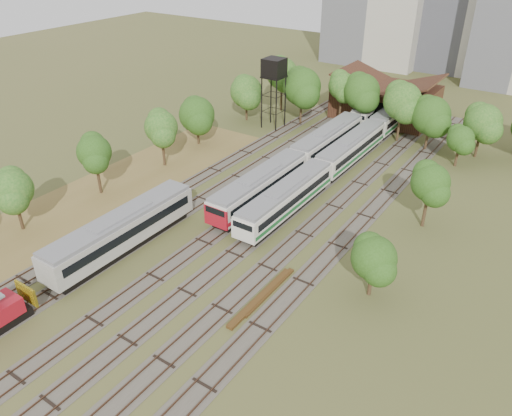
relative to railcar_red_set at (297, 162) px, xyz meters
The scene contains 14 objects.
ground 29.91m from the railcar_red_set, 86.16° to the right, with size 240.00×240.00×0.00m, color #475123.
dry_grass_patch 27.10m from the railcar_red_set, 126.30° to the right, with size 14.00×60.00×0.04m, color brown.
tracks 5.33m from the railcar_red_set, 74.41° to the right, with size 24.60×80.00×0.19m.
railcar_red_set is the anchor object (origin of this frame).
railcar_green_set 9.09m from the railcar_red_set, 63.88° to the left, with size 2.90×52.08×3.58m.
railcar_rear 27.25m from the railcar_red_set, 90.00° to the left, with size 2.76×16.07×3.41m.
old_grey_coach 25.54m from the railcar_red_set, 103.59° to the right, with size 3.20×18.00×3.96m.
water_tower 19.87m from the railcar_red_set, 132.04° to the left, with size 3.21×3.21×11.09m.
rail_pile_near 25.63m from the railcar_red_set, 66.97° to the right, with size 0.63×9.46×0.32m, color #533717.
rail_pile_far 24.69m from the railcar_red_set, 65.52° to the right, with size 0.50×7.96×0.26m, color #533717.
maintenance_shed 28.23m from the railcar_red_set, 87.97° to the left, with size 16.45×11.55×7.58m.
tree_band_left 19.44m from the railcar_red_set, 156.84° to the right, with size 6.01×56.11×7.80m.
tree_band_far 21.56m from the railcar_red_set, 72.57° to the left, with size 49.57×11.45×9.31m.
tree_band_right 18.09m from the railcar_red_set, 11.38° to the right, with size 5.17×36.22×7.43m.
Camera 1 is at (27.12, -22.66, 29.25)m, focal length 35.00 mm.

